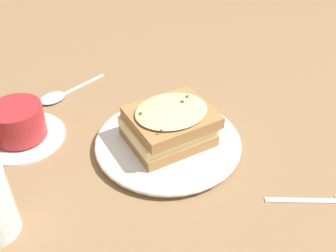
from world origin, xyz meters
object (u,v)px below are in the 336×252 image
(teacup_with_saucer, at_px, (18,125))
(spoon, at_px, (56,96))
(dinner_plate, at_px, (168,142))
(sandwich, at_px, (169,125))

(teacup_with_saucer, relative_size, spoon, 1.04)
(dinner_plate, height_order, spoon, dinner_plate)
(dinner_plate, relative_size, sandwich, 1.51)
(sandwich, relative_size, teacup_with_saucer, 1.12)
(dinner_plate, bearing_deg, teacup_with_saucer, -15.66)
(sandwich, bearing_deg, teacup_with_saucer, -15.90)
(sandwich, bearing_deg, spoon, -44.35)
(sandwich, distance_m, teacup_with_saucer, 0.26)
(teacup_with_saucer, height_order, spoon, teacup_with_saucer)
(teacup_with_saucer, bearing_deg, dinner_plate, 116.56)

